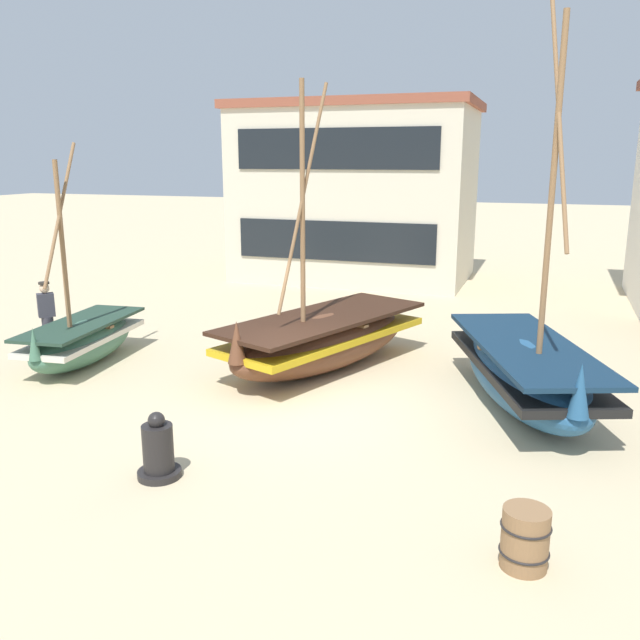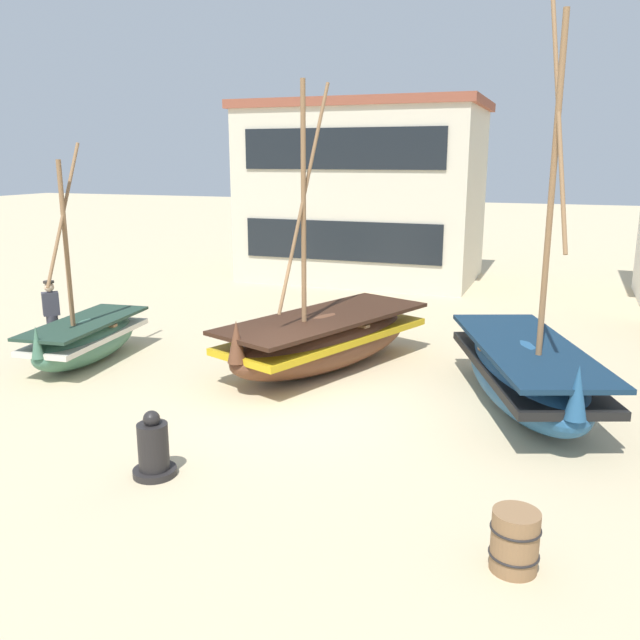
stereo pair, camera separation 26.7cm
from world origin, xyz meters
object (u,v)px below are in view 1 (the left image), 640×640
object	(u,v)px
fishing_boat_far_right	(82,340)
fisherman_by_hull	(47,318)
capstan_winch	(158,451)
wooden_barrel	(525,538)
fishing_boat_near_left	(525,371)
fishing_boat_centre_large	(323,339)
harbor_building_main	(356,192)

from	to	relation	value
fishing_boat_far_right	fisherman_by_hull	xyz separation A→B (m)	(-1.26, 0.40, 0.30)
capstan_winch	wooden_barrel	size ratio (longest dim) A/B	1.40
capstan_winch	fishing_boat_near_left	bearing A→B (deg)	44.01
fishing_boat_centre_large	wooden_barrel	world-z (taller)	fishing_boat_centre_large
fishing_boat_far_right	fishing_boat_near_left	bearing A→B (deg)	2.95
fishing_boat_near_left	capstan_winch	size ratio (longest dim) A/B	7.49
fishing_boat_near_left	fisherman_by_hull	size ratio (longest dim) A/B	4.34
fishing_boat_near_left	wooden_barrel	size ratio (longest dim) A/B	10.46
fishing_boat_near_left	fisherman_by_hull	bearing A→B (deg)	-179.56
fishing_boat_centre_large	fishing_boat_far_right	size ratio (longest dim) A/B	1.24
fishing_boat_near_left	capstan_winch	xyz separation A→B (m)	(-4.77, -4.60, -0.28)
capstan_winch	harbor_building_main	size ratio (longest dim) A/B	0.11
fishing_boat_centre_large	fisherman_by_hull	world-z (taller)	fishing_boat_centre_large
fisherman_by_hull	fishing_boat_far_right	bearing A→B (deg)	-17.60
fisherman_by_hull	wooden_barrel	bearing A→B (deg)	-25.17
fishing_boat_near_left	fishing_boat_far_right	size ratio (longest dim) A/B	1.54
fishing_boat_far_right	capstan_winch	size ratio (longest dim) A/B	4.85
fishing_boat_near_left	harbor_building_main	world-z (taller)	fishing_boat_near_left
fishing_boat_near_left	fishing_boat_far_right	world-z (taller)	fishing_boat_near_left
fishing_boat_near_left	capstan_winch	world-z (taller)	fishing_boat_near_left
fishing_boat_near_left	fishing_boat_far_right	bearing A→B (deg)	-177.05
fisherman_by_hull	capstan_winch	xyz separation A→B (m)	(5.79, -4.52, -0.44)
capstan_winch	fishing_boat_centre_large	bearing A→B (deg)	84.24
fishing_boat_centre_large	wooden_barrel	distance (m)	7.55
fisherman_by_hull	capstan_winch	bearing A→B (deg)	-38.02
fishing_boat_far_right	harbor_building_main	distance (m)	13.07
fishing_boat_far_right	fisherman_by_hull	size ratio (longest dim) A/B	2.81
fishing_boat_near_left	harbor_building_main	distance (m)	14.03
harbor_building_main	fisherman_by_hull	bearing A→B (deg)	-107.54
wooden_barrel	fishing_boat_centre_large	bearing A→B (deg)	126.00
capstan_winch	harbor_building_main	bearing A→B (deg)	96.68
fishing_boat_centre_large	fisherman_by_hull	distance (m)	6.43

